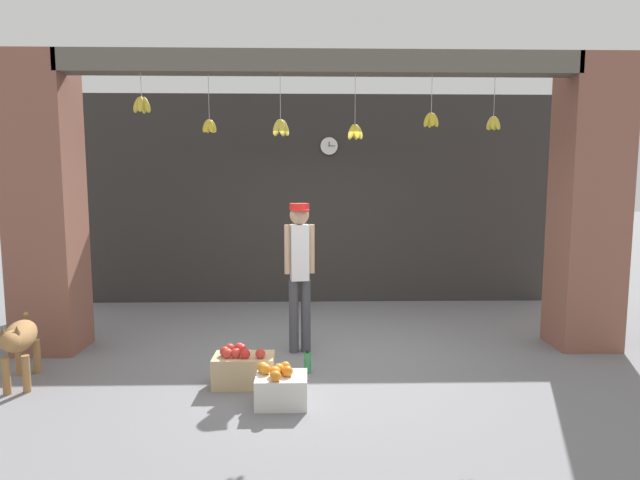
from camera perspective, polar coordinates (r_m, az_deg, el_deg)
The scene contains 11 objects.
ground_plane at distance 5.77m, azimuth 0.09°, elevation -13.12°, with size 60.00×60.00×0.00m, color slate.
shop_back_wall at distance 8.15m, azimuth -0.36°, elevation 4.60°, with size 7.56×0.12×3.36m, color #2D2B28.
shop_pillar_left at distance 6.48m, azimuth -28.88°, elevation 3.38°, with size 0.70×0.60×3.36m, color brown.
shop_pillar_right at distance 6.61m, azimuth 28.32°, elevation 3.45°, with size 0.70×0.60×3.36m, color brown.
storefront_awning at distance 5.71m, azimuth 0.02°, elevation 19.26°, with size 5.66×0.27×0.95m.
dog at distance 5.66m, azimuth -31.12°, elevation -9.70°, with size 0.47×0.96×0.67m.
shopkeeper at distance 5.67m, azimuth -2.35°, elevation -2.82°, with size 0.34×0.29×1.72m.
fruit_crate_oranges at distance 4.57m, azimuth -4.50°, elevation -16.44°, with size 0.45×0.34×0.35m.
fruit_crate_apples at distance 5.01m, azimuth -8.77°, elevation -14.27°, with size 0.58×0.33×0.38m.
water_bottle at distance 5.27m, azimuth -1.44°, elevation -13.81°, with size 0.07×0.07×0.24m.
wall_clock at distance 8.10m, azimuth 1.05°, elevation 10.69°, with size 0.29×0.03×0.29m.
Camera 1 is at (-0.13, -5.44, 1.92)m, focal length 28.00 mm.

